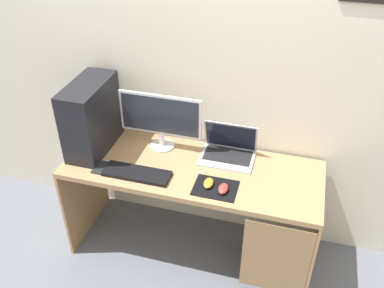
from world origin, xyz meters
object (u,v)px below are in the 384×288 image
at_px(pc_tower, 91,117).
at_px(laptop, 228,150).
at_px(cell_phone, 100,167).
at_px(mouse_right, 223,189).
at_px(mouse_left, 209,183).
at_px(monitor, 160,119).
at_px(keyboard, 137,173).

xyz_separation_m(pc_tower, laptop, (0.88, 0.14, -0.19)).
distance_m(pc_tower, cell_phone, 0.34).
bearing_deg(pc_tower, mouse_right, -12.81).
xyz_separation_m(pc_tower, mouse_left, (0.83, -0.19, -0.22)).
bearing_deg(monitor, cell_phone, -132.49).
height_order(laptop, mouse_right, laptop).
relative_size(monitor, mouse_left, 5.70).
bearing_deg(keyboard, mouse_right, -0.53).
height_order(monitor, cell_phone, monitor).
xyz_separation_m(pc_tower, mouse_right, (0.93, -0.21, -0.22)).
relative_size(monitor, keyboard, 1.30).
height_order(monitor, keyboard, monitor).
distance_m(laptop, mouse_left, 0.33).
bearing_deg(monitor, mouse_right, -33.78).
distance_m(laptop, mouse_right, 0.36).
bearing_deg(mouse_right, laptop, 97.08).
distance_m(pc_tower, monitor, 0.45).
height_order(laptop, mouse_left, laptop).
bearing_deg(cell_phone, keyboard, -0.29).
height_order(pc_tower, monitor, pc_tower).
xyz_separation_m(laptop, mouse_right, (0.04, -0.35, -0.02)).
relative_size(laptop, keyboard, 0.83).
height_order(keyboard, mouse_right, mouse_right).
relative_size(laptop, cell_phone, 2.67).
bearing_deg(laptop, pc_tower, -170.87).
xyz_separation_m(monitor, cell_phone, (-0.30, -0.33, -0.22)).
bearing_deg(mouse_left, monitor, 142.58).
xyz_separation_m(mouse_left, mouse_right, (0.10, -0.03, 0.00)).
distance_m(keyboard, mouse_right, 0.55).
distance_m(monitor, keyboard, 0.39).
bearing_deg(mouse_left, pc_tower, 167.41).
bearing_deg(keyboard, mouse_left, 2.54).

